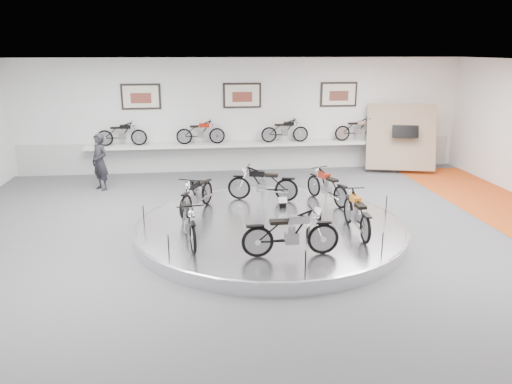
{
  "coord_description": "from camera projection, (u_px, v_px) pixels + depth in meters",
  "views": [
    {
      "loc": [
        -1.71,
        -10.77,
        4.28
      ],
      "look_at": [
        -0.3,
        0.6,
        0.99
      ],
      "focal_mm": 35.0,
      "sensor_mm": 36.0,
      "label": 1
    }
  ],
  "objects": [
    {
      "name": "wall_back",
      "position": [
        242.0,
        115.0,
        17.78
      ],
      "size": [
        16.0,
        0.0,
        16.0
      ],
      "primitive_type": "plane",
      "rotation": [
        1.57,
        0.0,
        0.0
      ],
      "color": "white",
      "rests_on": "floor"
    },
    {
      "name": "bike_e",
      "position": [
        291.0,
        233.0,
        9.85
      ],
      "size": [
        1.67,
        0.59,
        0.98
      ],
      "primitive_type": null,
      "rotation": [
        0.0,
        0.0,
        6.29
      ],
      "color": "#B3B4B8",
      "rests_on": "display_platform"
    },
    {
      "name": "platform_rim",
      "position": [
        270.0,
        224.0,
        11.87
      ],
      "size": [
        6.4,
        6.4,
        0.1
      ],
      "primitive_type": "torus",
      "color": "#B2B2BA",
      "rests_on": "display_platform"
    },
    {
      "name": "display_platform",
      "position": [
        270.0,
        229.0,
        11.9
      ],
      "size": [
        6.4,
        6.4,
        0.3
      ],
      "primitive_type": "cylinder",
      "color": "silver",
      "rests_on": "floor"
    },
    {
      "name": "ceiling",
      "position": [
        273.0,
        63.0,
        10.55
      ],
      "size": [
        16.0,
        16.0,
        0.0
      ],
      "primitive_type": "plane",
      "rotation": [
        3.14,
        0.0,
        0.0
      ],
      "color": "white",
      "rests_on": "wall_back"
    },
    {
      "name": "visitor",
      "position": [
        100.0,
        162.0,
        15.53
      ],
      "size": [
        0.76,
        0.76,
        1.78
      ],
      "primitive_type": "imported",
      "rotation": [
        0.0,
        0.0,
        -0.79
      ],
      "color": "black",
      "rests_on": "floor"
    },
    {
      "name": "bike_b",
      "position": [
        263.0,
        183.0,
        13.48
      ],
      "size": [
        1.73,
        1.01,
        0.96
      ],
      "primitive_type": null,
      "rotation": [
        0.0,
        0.0,
        2.86
      ],
      "color": "black",
      "rests_on": "display_platform"
    },
    {
      "name": "bike_f",
      "position": [
        357.0,
        212.0,
        11.11
      ],
      "size": [
        0.6,
        1.62,
        0.95
      ],
      "primitive_type": null,
      "rotation": [
        0.0,
        0.0,
        7.84
      ],
      "color": "orange",
      "rests_on": "display_platform"
    },
    {
      "name": "shelf_bike_d",
      "position": [
        358.0,
        131.0,
        18.15
      ],
      "size": [
        1.22,
        0.43,
        0.73
      ],
      "primitive_type": null,
      "color": "#B3B4B8",
      "rests_on": "shelf"
    },
    {
      "name": "display_panel",
      "position": [
        401.0,
        137.0,
        17.79
      ],
      "size": [
        2.56,
        1.52,
        2.3
      ],
      "primitive_type": "cube",
      "rotation": [
        -0.35,
        0.0,
        -0.26
      ],
      "color": "#917461",
      "rests_on": "floor"
    },
    {
      "name": "shelf_bike_b",
      "position": [
        201.0,
        134.0,
        17.48
      ],
      "size": [
        1.22,
        0.43,
        0.73
      ],
      "primitive_type": null,
      "color": "#981B0B",
      "rests_on": "shelf"
    },
    {
      "name": "poster_left",
      "position": [
        141.0,
        97.0,
        17.13
      ],
      "size": [
        1.35,
        0.06,
        0.88
      ],
      "primitive_type": "cube",
      "color": "beige",
      "rests_on": "wall_back"
    },
    {
      "name": "bike_c",
      "position": [
        197.0,
        194.0,
        12.55
      ],
      "size": [
        1.19,
        1.7,
        0.95
      ],
      "primitive_type": null,
      "rotation": [
        0.0,
        0.0,
        4.28
      ],
      "color": "black",
      "rests_on": "display_platform"
    },
    {
      "name": "floor",
      "position": [
        272.0,
        239.0,
        11.66
      ],
      "size": [
        16.0,
        16.0,
        0.0
      ],
      "primitive_type": "plane",
      "color": "#4C4C4F",
      "rests_on": "ground"
    },
    {
      "name": "wall_front",
      "position": [
        394.0,
        316.0,
        4.43
      ],
      "size": [
        16.0,
        0.0,
        16.0
      ],
      "primitive_type": "plane",
      "rotation": [
        -1.57,
        0.0,
        0.0
      ],
      "color": "white",
      "rests_on": "floor"
    },
    {
      "name": "shelf_bike_c",
      "position": [
        285.0,
        132.0,
        17.83
      ],
      "size": [
        1.22,
        0.43,
        0.73
      ],
      "primitive_type": null,
      "color": "black",
      "rests_on": "shelf"
    },
    {
      "name": "dado_band",
      "position": [
        243.0,
        155.0,
        18.16
      ],
      "size": [
        15.68,
        0.04,
        1.1
      ],
      "primitive_type": "cube",
      "color": "#BCBCBA",
      "rests_on": "floor"
    },
    {
      "name": "shelf",
      "position": [
        243.0,
        144.0,
        17.77
      ],
      "size": [
        11.0,
        0.55,
        0.1
      ],
      "primitive_type": "cube",
      "color": "silver",
      "rests_on": "wall_back"
    },
    {
      "name": "poster_right",
      "position": [
        339.0,
        94.0,
        17.96
      ],
      "size": [
        1.35,
        0.06,
        0.88
      ],
      "primitive_type": "cube",
      "color": "beige",
      "rests_on": "wall_back"
    },
    {
      "name": "bike_a",
      "position": [
        327.0,
        186.0,
        13.34
      ],
      "size": [
        1.05,
        1.63,
        0.91
      ],
      "primitive_type": null,
      "rotation": [
        0.0,
        0.0,
        1.93
      ],
      "color": "#981B0B",
      "rests_on": "display_platform"
    },
    {
      "name": "poster_center",
      "position": [
        242.0,
        95.0,
        17.55
      ],
      "size": [
        1.35,
        0.06,
        0.88
      ],
      "primitive_type": "cube",
      "color": "beige",
      "rests_on": "wall_back"
    },
    {
      "name": "bike_d",
      "position": [
        188.0,
        221.0,
        10.53
      ],
      "size": [
        0.79,
        1.68,
        0.95
      ],
      "primitive_type": null,
      "rotation": [
        0.0,
        0.0,
        4.85
      ],
      "color": "black",
      "rests_on": "display_platform"
    },
    {
      "name": "shelf_bike_a",
      "position": [
        122.0,
        135.0,
        17.16
      ],
      "size": [
        1.22,
        0.43,
        0.73
      ],
      "primitive_type": null,
      "color": "black",
      "rests_on": "shelf"
    }
  ]
}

